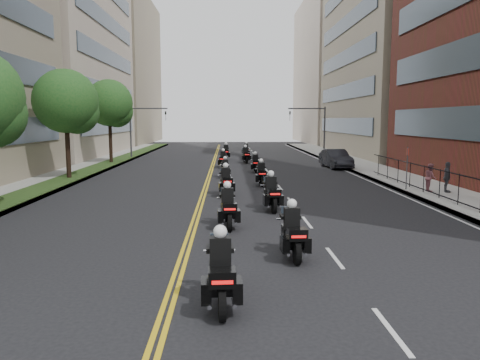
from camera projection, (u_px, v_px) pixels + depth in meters
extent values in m
plane|color=black|center=(232.00, 333.00, 9.33)|extent=(160.00, 160.00, 0.00)
cube|color=gray|center=(391.00, 176.00, 34.42)|extent=(4.00, 90.00, 0.15)
cube|color=gray|center=(63.00, 177.00, 33.78)|extent=(4.00, 90.00, 0.15)
cube|color=#1F3A15|center=(74.00, 176.00, 33.79)|extent=(2.00, 90.00, 0.04)
cube|color=#333F4C|center=(478.00, 133.00, 26.10)|extent=(0.12, 25.80, 1.80)
cube|color=gray|center=(408.00, 28.00, 55.56)|extent=(15.00, 28.00, 30.00)
cube|color=#333F4C|center=(343.00, 125.00, 56.83)|extent=(0.12, 24.08, 1.80)
cube|color=#333F4C|center=(343.00, 92.00, 56.32)|extent=(0.12, 24.08, 1.80)
cube|color=#333F4C|center=(344.00, 58.00, 55.80)|extent=(0.12, 24.08, 1.80)
cube|color=#333F4C|center=(345.00, 23.00, 55.29)|extent=(0.12, 24.08, 1.80)
cube|color=#B0A08E|center=(345.00, 71.00, 85.55)|extent=(15.00, 28.00, 26.00)
cube|color=#B0A08E|center=(38.00, 8.00, 54.13)|extent=(16.00, 28.00, 34.00)
cube|color=#333F4C|center=(112.00, 126.00, 56.08)|extent=(0.12, 24.08, 1.80)
cube|color=#333F4C|center=(111.00, 92.00, 55.57)|extent=(0.12, 24.08, 1.80)
cube|color=#333F4C|center=(109.00, 57.00, 55.06)|extent=(0.12, 24.08, 1.80)
cube|color=#333F4C|center=(108.00, 22.00, 54.54)|extent=(0.12, 24.08, 1.80)
cube|color=gray|center=(106.00, 71.00, 84.39)|extent=(16.00, 28.00, 26.00)
cube|color=black|center=(470.00, 177.00, 21.31)|extent=(0.05, 28.00, 0.05)
cube|color=black|center=(468.00, 205.00, 21.48)|extent=(0.05, 28.00, 0.05)
cylinder|color=black|center=(68.00, 144.00, 32.49)|extent=(0.32, 0.32, 5.11)
sphere|color=#1A501D|center=(66.00, 101.00, 32.11)|extent=(4.40, 4.40, 4.40)
sphere|color=#1A501D|center=(77.00, 112.00, 32.62)|extent=(3.08, 3.08, 3.08)
cylinder|color=black|center=(110.00, 136.00, 44.37)|extent=(0.32, 0.32, 5.39)
sphere|color=#1A501D|center=(109.00, 103.00, 43.97)|extent=(4.40, 4.40, 4.40)
sphere|color=#1A501D|center=(117.00, 111.00, 44.48)|extent=(3.08, 3.08, 3.08)
cylinder|color=#3F3F44|center=(324.00, 133.00, 50.88)|extent=(0.18, 0.18, 5.60)
cylinder|color=#3F3F44|center=(307.00, 108.00, 50.49)|extent=(4.00, 0.14, 0.14)
imported|color=black|center=(290.00, 116.00, 50.55)|extent=(0.16, 0.20, 1.00)
cylinder|color=#3F3F44|center=(131.00, 133.00, 50.32)|extent=(0.18, 0.18, 5.60)
cylinder|color=#3F3F44|center=(149.00, 108.00, 50.04)|extent=(4.00, 0.14, 0.14)
imported|color=black|center=(166.00, 116.00, 50.19)|extent=(0.16, 0.20, 1.00)
cylinder|color=black|center=(222.00, 304.00, 9.82)|extent=(0.19, 0.76, 0.75)
cylinder|color=black|center=(219.00, 276.00, 11.56)|extent=(0.19, 0.76, 0.75)
cube|color=black|center=(221.00, 276.00, 10.65)|extent=(0.54, 1.51, 0.44)
cube|color=silver|center=(220.00, 286.00, 10.74)|extent=(0.45, 0.63, 0.33)
cube|color=black|center=(222.00, 278.00, 9.74)|extent=(0.60, 0.49, 0.35)
cube|color=red|center=(222.00, 282.00, 9.52)|extent=(0.44, 0.06, 0.08)
cube|color=black|center=(220.00, 252.00, 10.64)|extent=(0.50, 0.33, 0.68)
sphere|color=white|center=(220.00, 232.00, 10.59)|extent=(0.32, 0.32, 0.32)
cylinder|color=black|center=(297.00, 253.00, 13.63)|extent=(0.18, 0.73, 0.73)
cylinder|color=black|center=(287.00, 238.00, 15.33)|extent=(0.18, 0.73, 0.73)
cube|color=black|center=(292.00, 235.00, 14.44)|extent=(0.51, 1.46, 0.43)
cube|color=silver|center=(291.00, 243.00, 14.52)|extent=(0.43, 0.61, 0.32)
cube|color=black|center=(297.00, 234.00, 13.56)|extent=(0.58, 0.47, 0.34)
cube|color=red|center=(299.00, 237.00, 13.34)|extent=(0.43, 0.05, 0.07)
cube|color=black|center=(292.00, 218.00, 14.42)|extent=(0.48, 0.32, 0.66)
sphere|color=white|center=(292.00, 204.00, 14.38)|extent=(0.31, 0.31, 0.31)
cylinder|color=black|center=(229.00, 222.00, 17.68)|extent=(0.21, 0.74, 0.73)
cylinder|color=black|center=(226.00, 213.00, 19.38)|extent=(0.21, 0.74, 0.73)
cube|color=black|center=(228.00, 210.00, 18.49)|extent=(0.57, 1.48, 0.43)
cube|color=silver|center=(227.00, 216.00, 18.58)|extent=(0.45, 0.62, 0.32)
cube|color=black|center=(229.00, 208.00, 17.61)|extent=(0.59, 0.50, 0.34)
cube|color=red|center=(230.00, 209.00, 17.39)|extent=(0.43, 0.07, 0.08)
cube|color=black|center=(227.00, 196.00, 18.48)|extent=(0.50, 0.34, 0.67)
sphere|color=white|center=(227.00, 185.00, 18.43)|extent=(0.31, 0.31, 0.31)
cylinder|color=black|center=(274.00, 205.00, 21.08)|extent=(0.21, 0.76, 0.75)
cylinder|color=black|center=(268.00, 199.00, 22.83)|extent=(0.21, 0.76, 0.75)
cube|color=black|center=(271.00, 195.00, 21.91)|extent=(0.58, 1.52, 0.44)
cube|color=silver|center=(271.00, 201.00, 22.00)|extent=(0.46, 0.64, 0.33)
cube|color=black|center=(274.00, 193.00, 21.01)|extent=(0.61, 0.51, 0.35)
cube|color=red|center=(275.00, 194.00, 20.78)|extent=(0.44, 0.07, 0.08)
cube|color=black|center=(271.00, 184.00, 21.90)|extent=(0.51, 0.35, 0.68)
sphere|color=white|center=(271.00, 174.00, 21.85)|extent=(0.32, 0.32, 0.32)
cylinder|color=black|center=(227.00, 191.00, 25.35)|extent=(0.23, 0.75, 0.74)
cylinder|color=black|center=(224.00, 186.00, 27.06)|extent=(0.23, 0.75, 0.74)
cube|color=black|center=(226.00, 183.00, 26.17)|extent=(0.61, 1.51, 0.43)
cube|color=silver|center=(226.00, 188.00, 26.25)|extent=(0.47, 0.64, 0.33)
cube|color=black|center=(227.00, 181.00, 25.28)|extent=(0.61, 0.51, 0.35)
cube|color=red|center=(228.00, 182.00, 25.06)|extent=(0.44, 0.08, 0.08)
cube|color=black|center=(226.00, 174.00, 26.15)|extent=(0.51, 0.35, 0.67)
sphere|color=white|center=(226.00, 165.00, 26.10)|extent=(0.31, 0.31, 0.31)
cylinder|color=black|center=(262.00, 181.00, 29.41)|extent=(0.15, 0.70, 0.70)
cylinder|color=black|center=(260.00, 178.00, 31.03)|extent=(0.15, 0.70, 0.70)
cube|color=black|center=(261.00, 175.00, 30.18)|extent=(0.44, 1.38, 0.41)
cube|color=silver|center=(261.00, 179.00, 30.26)|extent=(0.39, 0.56, 0.31)
cube|color=black|center=(262.00, 173.00, 29.34)|extent=(0.53, 0.43, 0.33)
cube|color=red|center=(262.00, 174.00, 29.13)|extent=(0.41, 0.03, 0.07)
cube|color=black|center=(261.00, 167.00, 30.17)|extent=(0.45, 0.29, 0.63)
sphere|color=white|center=(261.00, 161.00, 30.12)|extent=(0.30, 0.30, 0.30)
cylinder|color=black|center=(226.00, 175.00, 33.40)|extent=(0.16, 0.64, 0.63)
cylinder|color=black|center=(225.00, 172.00, 34.87)|extent=(0.16, 0.64, 0.63)
cube|color=black|center=(225.00, 170.00, 34.10)|extent=(0.46, 1.28, 0.37)
cube|color=silver|center=(225.00, 173.00, 34.17)|extent=(0.38, 0.53, 0.28)
cube|color=black|center=(226.00, 168.00, 33.34)|extent=(0.50, 0.42, 0.30)
cube|color=red|center=(226.00, 168.00, 33.14)|extent=(0.37, 0.05, 0.07)
cube|color=black|center=(225.00, 163.00, 34.09)|extent=(0.42, 0.28, 0.58)
sphere|color=white|center=(225.00, 158.00, 34.05)|extent=(0.27, 0.27, 0.27)
cylinder|color=black|center=(256.00, 169.00, 36.93)|extent=(0.14, 0.67, 0.67)
cylinder|color=black|center=(255.00, 167.00, 38.50)|extent=(0.14, 0.67, 0.67)
cube|color=black|center=(255.00, 165.00, 37.68)|extent=(0.42, 1.34, 0.40)
cube|color=silver|center=(255.00, 167.00, 37.76)|extent=(0.38, 0.54, 0.30)
cube|color=black|center=(256.00, 163.00, 36.87)|extent=(0.51, 0.42, 0.32)
cube|color=red|center=(256.00, 163.00, 36.66)|extent=(0.40, 0.03, 0.07)
cube|color=black|center=(255.00, 158.00, 37.67)|extent=(0.44, 0.28, 0.61)
sphere|color=white|center=(255.00, 153.00, 37.62)|extent=(0.29, 0.29, 0.29)
cylinder|color=black|center=(222.00, 165.00, 40.47)|extent=(0.19, 0.69, 0.68)
cylinder|color=black|center=(224.00, 163.00, 42.06)|extent=(0.19, 0.69, 0.68)
cube|color=black|center=(223.00, 161.00, 41.23)|extent=(0.52, 1.39, 0.40)
cube|color=silver|center=(223.00, 163.00, 41.31)|extent=(0.42, 0.58, 0.30)
cube|color=black|center=(222.00, 159.00, 40.40)|extent=(0.55, 0.46, 0.32)
cube|color=red|center=(222.00, 159.00, 40.19)|extent=(0.40, 0.06, 0.07)
cube|color=black|center=(223.00, 155.00, 41.21)|extent=(0.46, 0.31, 0.62)
sphere|color=white|center=(223.00, 150.00, 41.17)|extent=(0.29, 0.29, 0.29)
cylinder|color=black|center=(247.00, 160.00, 45.01)|extent=(0.23, 0.73, 0.72)
cylinder|color=black|center=(244.00, 158.00, 46.67)|extent=(0.23, 0.73, 0.72)
cube|color=black|center=(245.00, 156.00, 45.80)|extent=(0.61, 1.47, 0.42)
cube|color=silver|center=(245.00, 159.00, 45.89)|extent=(0.47, 0.62, 0.32)
cube|color=black|center=(247.00, 154.00, 44.94)|extent=(0.60, 0.50, 0.34)
cube|color=red|center=(247.00, 155.00, 44.73)|extent=(0.42, 0.08, 0.07)
cube|color=black|center=(245.00, 151.00, 45.79)|extent=(0.50, 0.35, 0.65)
sphere|color=white|center=(245.00, 146.00, 45.74)|extent=(0.31, 0.31, 0.31)
cylinder|color=black|center=(226.00, 157.00, 48.42)|extent=(0.16, 0.75, 0.75)
cylinder|color=black|center=(226.00, 156.00, 50.17)|extent=(0.16, 0.75, 0.75)
cube|color=black|center=(226.00, 153.00, 49.25)|extent=(0.47, 1.48, 0.44)
cube|color=silver|center=(226.00, 156.00, 49.34)|extent=(0.42, 0.61, 0.33)
cube|color=black|center=(226.00, 151.00, 48.35)|extent=(0.57, 0.46, 0.35)
cube|color=red|center=(226.00, 152.00, 48.12)|extent=(0.44, 0.03, 0.08)
cube|color=black|center=(226.00, 148.00, 49.24)|extent=(0.48, 0.31, 0.68)
sphere|color=white|center=(226.00, 144.00, 49.19)|extent=(0.32, 0.32, 0.32)
cylinder|color=black|center=(246.00, 154.00, 52.34)|extent=(0.16, 0.72, 0.72)
cylinder|color=black|center=(246.00, 153.00, 54.01)|extent=(0.16, 0.72, 0.72)
cube|color=black|center=(246.00, 151.00, 53.14)|extent=(0.47, 1.43, 0.42)
cube|color=silver|center=(246.00, 153.00, 53.22)|extent=(0.41, 0.59, 0.32)
cube|color=black|center=(246.00, 149.00, 52.27)|extent=(0.55, 0.45, 0.34)
cube|color=red|center=(246.00, 150.00, 52.05)|extent=(0.42, 0.04, 0.07)
cube|color=black|center=(246.00, 146.00, 53.12)|extent=(0.47, 0.30, 0.65)
sphere|color=white|center=(246.00, 143.00, 53.07)|extent=(0.31, 0.31, 0.31)
imported|color=black|center=(336.00, 159.00, 40.85)|extent=(2.13, 5.09, 1.64)
imported|color=#894B53|center=(430.00, 177.00, 26.65)|extent=(0.74, 0.88, 1.59)
imported|color=#38393E|center=(447.00, 177.00, 26.21)|extent=(0.71, 1.09, 1.72)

